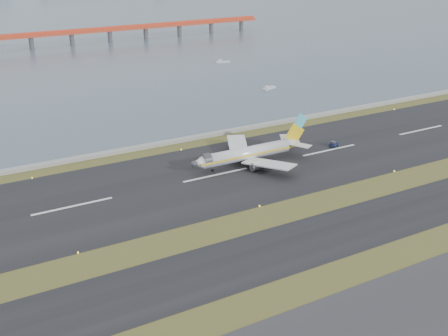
{
  "coord_description": "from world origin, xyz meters",
  "views": [
    {
      "loc": [
        -68.03,
        -95.9,
        61.23
      ],
      "look_at": [
        -1.87,
        22.0,
        5.45
      ],
      "focal_mm": 45.0,
      "sensor_mm": 36.0,
      "label": 1
    }
  ],
  "objects": [
    {
      "name": "workboat_far",
      "position": [
        74.92,
        160.39,
        0.56
      ],
      "size": [
        7.6,
        4.73,
        1.76
      ],
      "rotation": [
        0.0,
        0.0,
        -0.37
      ],
      "color": "silver",
      "rests_on": "ground"
    },
    {
      "name": "airliner",
      "position": [
        12.96,
        32.63,
        3.46
      ],
      "size": [
        38.52,
        32.89,
        12.8
      ],
      "color": "silver",
      "rests_on": "ground"
    },
    {
      "name": "seawall",
      "position": [
        0.0,
        60.0,
        0.5
      ],
      "size": [
        1000.0,
        2.5,
        1.0
      ],
      "primitive_type": "cube",
      "color": "gray",
      "rests_on": "ground"
    },
    {
      "name": "runway_strip",
      "position": [
        0.0,
        30.0,
        0.05
      ],
      "size": [
        1000.0,
        45.0,
        0.1
      ],
      "primitive_type": "cube",
      "color": "black",
      "rests_on": "ground"
    },
    {
      "name": "red_pier",
      "position": [
        20.0,
        250.0,
        7.28
      ],
      "size": [
        260.0,
        5.0,
        10.2
      ],
      "color": "#C53E21",
      "rests_on": "ground"
    },
    {
      "name": "pushback_tug",
      "position": [
        43.17,
        31.81,
        0.94
      ],
      "size": [
        3.42,
        2.66,
        1.93
      ],
      "rotation": [
        0.0,
        0.0,
        0.37
      ],
      "color": "#131934",
      "rests_on": "ground"
    },
    {
      "name": "ground",
      "position": [
        0.0,
        0.0,
        0.0
      ],
      "size": [
        1000.0,
        1000.0,
        0.0
      ],
      "primitive_type": "plane",
      "color": "#384719",
      "rests_on": "ground"
    },
    {
      "name": "taxiway_strip",
      "position": [
        0.0,
        -12.0,
        0.05
      ],
      "size": [
        1000.0,
        18.0,
        0.1
      ],
      "primitive_type": "cube",
      "color": "black",
      "rests_on": "ground"
    },
    {
      "name": "workboat_near",
      "position": [
        65.4,
        102.32,
        0.53
      ],
      "size": [
        7.29,
        4.24,
        1.69
      ],
      "rotation": [
        0.0,
        0.0,
        0.32
      ],
      "color": "silver",
      "rests_on": "ground"
    }
  ]
}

